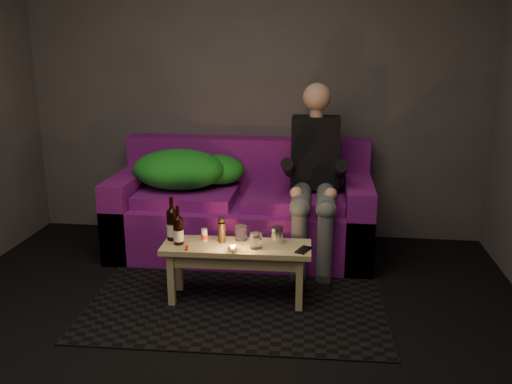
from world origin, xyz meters
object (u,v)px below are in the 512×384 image
at_px(steel_cup, 277,235).
at_px(beer_bottle_a, 172,224).
at_px(coffee_table, 237,255).
at_px(person, 314,173).
at_px(sofa, 243,212).
at_px(beer_bottle_b, 178,230).

bearing_deg(steel_cup, beer_bottle_a, -178.28).
bearing_deg(coffee_table, person, 57.88).
height_order(coffee_table, beer_bottle_a, beer_bottle_a).
bearing_deg(steel_cup, sofa, 112.30).
relative_size(beer_bottle_a, steel_cup, 2.71).
bearing_deg(coffee_table, steel_cup, 14.11).
relative_size(sofa, coffee_table, 2.10).
bearing_deg(coffee_table, sofa, 95.99).
height_order(coffee_table, beer_bottle_b, beer_bottle_b).
bearing_deg(person, steel_cup, -107.64).
distance_m(person, steel_cup, 0.80).
bearing_deg(person, sofa, 163.94).
distance_m(person, beer_bottle_b, 1.22).
relative_size(person, beer_bottle_a, 4.65).
height_order(beer_bottle_a, beer_bottle_b, beer_bottle_a).
distance_m(sofa, steel_cup, 0.97).
bearing_deg(beer_bottle_a, coffee_table, -5.77).
bearing_deg(coffee_table, beer_bottle_b, -175.08).
height_order(sofa, person, person).
bearing_deg(beer_bottle_b, steel_cup, 8.72).
xyz_separation_m(coffee_table, beer_bottle_b, (-0.38, -0.03, 0.17)).
relative_size(coffee_table, steel_cup, 9.00).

